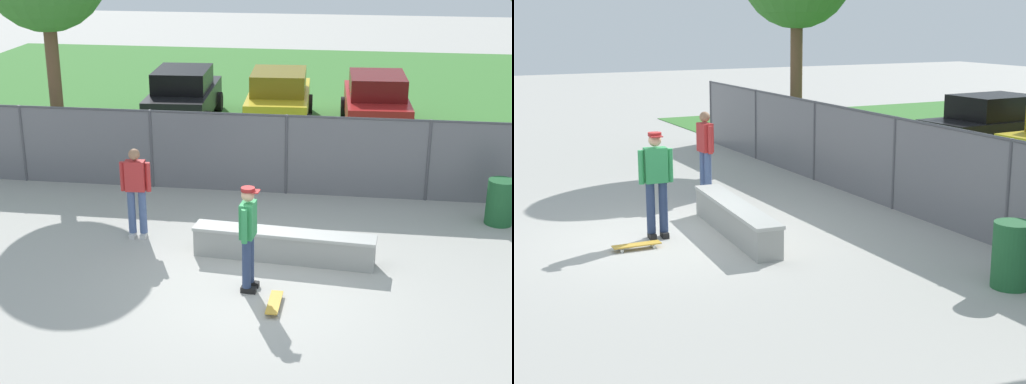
% 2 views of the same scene
% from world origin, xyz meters
% --- Properties ---
extents(ground_plane, '(80.00, 80.00, 0.00)m').
position_xyz_m(ground_plane, '(0.00, 0.00, 0.00)').
color(ground_plane, '#ADAAA3').
extents(concrete_ledge, '(3.40, 0.77, 0.57)m').
position_xyz_m(concrete_ledge, '(0.34, 1.19, 0.29)').
color(concrete_ledge, '#999993').
rests_on(concrete_ledge, ground).
extents(skateboarder, '(0.32, 0.60, 1.84)m').
position_xyz_m(skateboarder, '(-0.12, -0.08, 1.03)').
color(skateboarder, black).
rests_on(skateboarder, ground).
extents(skateboard, '(0.21, 0.80, 0.09)m').
position_xyz_m(skateboard, '(0.39, -0.62, 0.07)').
color(skateboard, gold).
rests_on(skateboard, ground).
extents(chainlink_fence, '(18.92, 0.07, 1.85)m').
position_xyz_m(chainlink_fence, '(0.00, 4.76, 1.01)').
color(chainlink_fence, '#4C4C51').
rests_on(chainlink_fence, ground).
extents(car_black, '(2.20, 4.29, 1.66)m').
position_xyz_m(car_black, '(-3.84, 10.87, 0.84)').
color(car_black, black).
rests_on(car_black, ground).
extents(bystander, '(0.60, 0.29, 1.82)m').
position_xyz_m(bystander, '(-2.62, 1.83, 1.01)').
color(bystander, beige).
rests_on(bystander, ground).
extents(trash_bin, '(0.56, 0.56, 0.95)m').
position_xyz_m(trash_bin, '(4.54, 3.56, 0.47)').
color(trash_bin, '#1E592D').
rests_on(trash_bin, ground).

